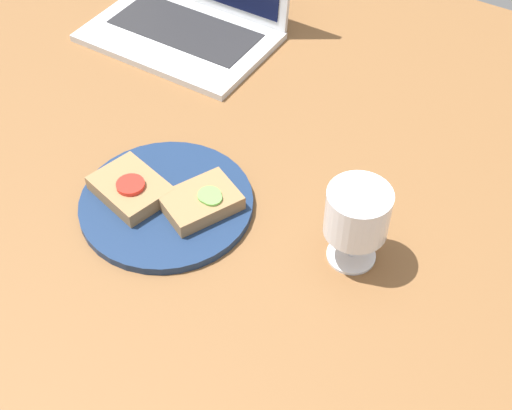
# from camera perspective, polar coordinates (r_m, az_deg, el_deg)

# --- Properties ---
(wooden_table) EXTENTS (1.40, 1.40, 0.03)m
(wooden_table) POSITION_cam_1_polar(r_m,az_deg,el_deg) (1.00, -3.38, -0.58)
(wooden_table) COLOR brown
(wooden_table) RESTS_ON ground
(plate) EXTENTS (0.24, 0.24, 0.01)m
(plate) POSITION_cam_1_polar(r_m,az_deg,el_deg) (0.99, -7.18, 0.13)
(plate) COLOR navy
(plate) RESTS_ON wooden_table
(sandwich_with_cucumber) EXTENTS (0.11, 0.12, 0.03)m
(sandwich_with_cucumber) POSITION_cam_1_polar(r_m,az_deg,el_deg) (0.96, -4.42, 0.30)
(sandwich_with_cucumber) COLOR #937047
(sandwich_with_cucumber) RESTS_ON plate
(sandwich_with_tomato) EXTENTS (0.12, 0.10, 0.03)m
(sandwich_with_tomato) POSITION_cam_1_polar(r_m,az_deg,el_deg) (0.99, -10.00, 1.34)
(sandwich_with_tomato) COLOR #937047
(sandwich_with_tomato) RESTS_ON plate
(wine_glass) EXTENTS (0.08, 0.08, 0.12)m
(wine_glass) POSITION_cam_1_polar(r_m,az_deg,el_deg) (0.88, 8.09, -0.85)
(wine_glass) COLOR white
(wine_glass) RESTS_ON wooden_table
(laptop) EXTENTS (0.32, 0.24, 0.22)m
(laptop) POSITION_cam_1_polar(r_m,az_deg,el_deg) (1.30, -5.05, 15.94)
(laptop) COLOR silver
(laptop) RESTS_ON wooden_table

